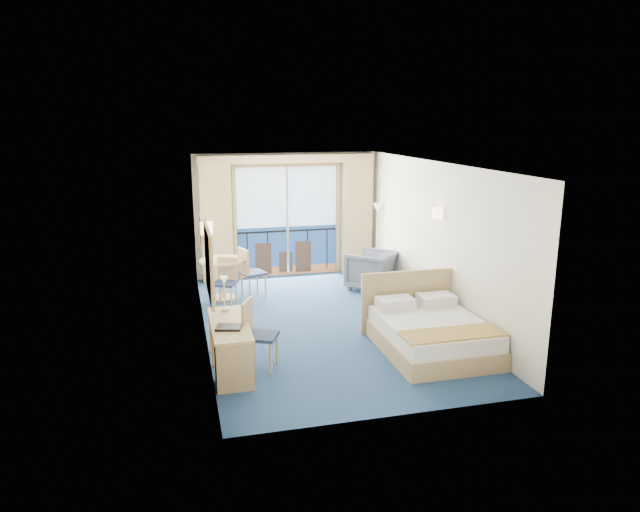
{
  "coord_description": "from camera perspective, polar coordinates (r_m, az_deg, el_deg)",
  "views": [
    {
      "loc": [
        -2.35,
        -8.92,
        3.39
      ],
      "look_at": [
        -0.03,
        0.2,
        1.13
      ],
      "focal_mm": 32.0,
      "sensor_mm": 36.0,
      "label": 1
    }
  ],
  "objects": [
    {
      "name": "phone",
      "position": [
        10.16,
        10.2,
        -3.05
      ],
      "size": [
        0.22,
        0.2,
        0.08
      ],
      "primitive_type": "cube",
      "rotation": [
        0.0,
        0.0,
        0.4
      ],
      "color": "silver",
      "rests_on": "nightstand"
    },
    {
      "name": "desk",
      "position": [
        7.68,
        -8.7,
        -9.76
      ],
      "size": [
        0.51,
        1.47,
        0.69
      ],
      "color": "tan",
      "rests_on": "ground"
    },
    {
      "name": "curtain_left",
      "position": [
        12.2,
        -10.32,
        3.29
      ],
      "size": [
        0.65,
        0.22,
        2.55
      ],
      "primitive_type": "cube",
      "color": "tan",
      "rests_on": "room_walls"
    },
    {
      "name": "round_table",
      "position": [
        11.12,
        -9.7,
        -1.29
      ],
      "size": [
        0.87,
        0.87,
        0.78
      ],
      "color": "tan",
      "rests_on": "ground"
    },
    {
      "name": "floor_lamp",
      "position": [
        12.49,
        5.75,
        3.46
      ],
      "size": [
        0.22,
        0.22,
        1.62
      ],
      "color": "silver",
      "rests_on": "ground"
    },
    {
      "name": "sconce_left",
      "position": [
        8.47,
        -11.29,
        2.74
      ],
      "size": [
        0.18,
        0.18,
        0.18
      ],
      "primitive_type": "cylinder",
      "color": "beige",
      "rests_on": "room_walls"
    },
    {
      "name": "folder",
      "position": [
        7.72,
        -9.13,
        -7.06
      ],
      "size": [
        0.38,
        0.32,
        0.03
      ],
      "primitive_type": "cube",
      "rotation": [
        0.0,
        0.0,
        -0.24
      ],
      "color": "black",
      "rests_on": "desk"
    },
    {
      "name": "desk_chair",
      "position": [
        8.01,
        -6.47,
        -7.37
      ],
      "size": [
        0.56,
        0.56,
        0.98
      ],
      "rotation": [
        0.0,
        0.0,
        1.15
      ],
      "color": "#1E2B46",
      "rests_on": "ground"
    },
    {
      "name": "room_walls",
      "position": [
        9.36,
        0.46,
        3.57
      ],
      "size": [
        4.04,
        6.54,
        2.72
      ],
      "color": "white",
      "rests_on": "ground"
    },
    {
      "name": "mirror",
      "position": [
        7.65,
        -11.04,
        -0.69
      ],
      "size": [
        0.05,
        1.25,
        0.95
      ],
      "color": "tan",
      "rests_on": "room_walls"
    },
    {
      "name": "wall_print",
      "position": [
        9.55,
        -11.77,
        2.39
      ],
      "size": [
        0.04,
        0.42,
        0.52
      ],
      "color": "tan",
      "rests_on": "room_walls"
    },
    {
      "name": "sconce_right",
      "position": [
        9.88,
        11.67,
        4.24
      ],
      "size": [
        0.18,
        0.18,
        0.18
      ],
      "primitive_type": "cylinder",
      "color": "beige",
      "rests_on": "room_walls"
    },
    {
      "name": "table_chair_a",
      "position": [
        11.14,
        -7.09,
        -1.36
      ],
      "size": [
        0.55,
        0.54,
        0.98
      ],
      "rotation": [
        0.0,
        0.0,
        1.9
      ],
      "color": "#1E2B46",
      "rests_on": "ground"
    },
    {
      "name": "floor",
      "position": [
        9.83,
        0.44,
        -6.7
      ],
      "size": [
        6.5,
        6.5,
        0.0
      ],
      "primitive_type": "plane",
      "color": "navy",
      "rests_on": "ground"
    },
    {
      "name": "balcony_door",
      "position": [
        12.56,
        -3.31,
        3.16
      ],
      "size": [
        2.36,
        0.03,
        2.52
      ],
      "color": "navy",
      "rests_on": "room_walls"
    },
    {
      "name": "desk_lamp",
      "position": [
        8.32,
        -9.55,
        -3.01
      ],
      "size": [
        0.13,
        0.13,
        0.49
      ],
      "color": "silver",
      "rests_on": "desk"
    },
    {
      "name": "curtain_right",
      "position": [
        12.78,
        3.69,
        3.94
      ],
      "size": [
        0.65,
        0.22,
        2.55
      ],
      "primitive_type": "cube",
      "color": "tan",
      "rests_on": "room_walls"
    },
    {
      "name": "armchair",
      "position": [
        11.68,
        5.16,
        -1.42
      ],
      "size": [
        1.22,
        1.22,
        0.79
      ],
      "primitive_type": "imported",
      "rotation": [
        0.0,
        0.0,
        3.9
      ],
      "color": "#4E555F",
      "rests_on": "ground"
    },
    {
      "name": "table_chair_b",
      "position": [
        10.78,
        -9.37,
        -2.24
      ],
      "size": [
        0.5,
        0.51,
        0.89
      ],
      "rotation": [
        0.0,
        0.0,
        -0.39
      ],
      "color": "#1E2B46",
      "rests_on": "ground"
    },
    {
      "name": "nightstand",
      "position": [
        10.25,
        10.34,
        -4.6
      ],
      "size": [
        0.38,
        0.36,
        0.5
      ],
      "primitive_type": "cube",
      "color": "#9E7D53",
      "rests_on": "ground"
    },
    {
      "name": "bed",
      "position": [
        8.78,
        11.0,
        -7.51
      ],
      "size": [
        1.61,
        1.91,
        1.01
      ],
      "color": "tan",
      "rests_on": "ground"
    },
    {
      "name": "pelmet",
      "position": [
        12.27,
        -3.26,
        9.68
      ],
      "size": [
        3.8,
        0.25,
        0.18
      ],
      "primitive_type": "cube",
      "color": "tan",
      "rests_on": "room_walls"
    }
  ]
}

